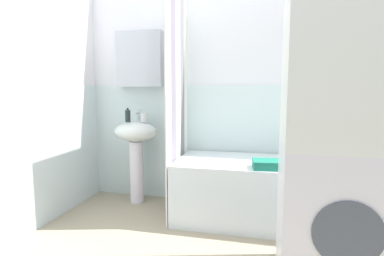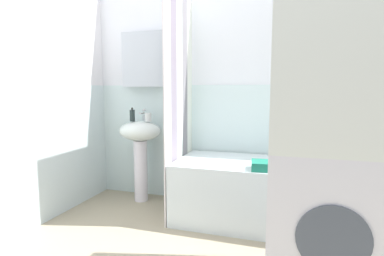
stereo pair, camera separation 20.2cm
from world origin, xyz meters
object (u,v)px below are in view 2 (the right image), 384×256
at_px(soap_dispenser, 132,115).
at_px(lotion_bottle, 336,153).
at_px(sink, 140,143).
at_px(bathtub, 260,192).
at_px(toothbrush_cup, 148,117).
at_px(shampoo_bottle, 305,146).
at_px(towel_folded, 268,166).
at_px(body_wash_bottle, 321,147).
at_px(washer_dryer_stack, 329,148).

bearing_deg(soap_dispenser, lotion_bottle, 3.79).
xyz_separation_m(sink, bathtub, (1.23, -0.17, -0.35)).
relative_size(toothbrush_cup, shampoo_bottle, 0.36).
relative_size(shampoo_bottle, towel_folded, 0.95).
bearing_deg(body_wash_bottle, bathtub, -148.34).
xyz_separation_m(soap_dispenser, towel_folded, (1.37, -0.38, -0.33)).
bearing_deg(body_wash_bottle, sink, -175.45).
bearing_deg(lotion_bottle, bathtub, -156.73).
relative_size(toothbrush_cup, washer_dryer_stack, 0.05).
distance_m(lotion_bottle, towel_folded, 0.75).
bearing_deg(bathtub, washer_dryer_stack, -63.25).
xyz_separation_m(soap_dispenser, shampoo_bottle, (1.67, 0.15, -0.25)).
bearing_deg(washer_dryer_stack, lotion_bottle, 80.35).
relative_size(bathtub, lotion_bottle, 9.42).
distance_m(lotion_bottle, body_wash_bottle, 0.13).
bearing_deg(sink, toothbrush_cup, 3.31).
relative_size(toothbrush_cup, bathtub, 0.06).
relative_size(sink, lotion_bottle, 5.42).
distance_m(toothbrush_cup, body_wash_bottle, 1.66).
xyz_separation_m(toothbrush_cup, washer_dryer_stack, (1.57, -1.03, -0.04)).
distance_m(sink, body_wash_bottle, 1.73).
bearing_deg(bathtub, lotion_bottle, 23.27).
xyz_separation_m(bathtub, body_wash_bottle, (0.50, 0.31, 0.37)).
xyz_separation_m(sink, towel_folded, (1.30, -0.41, -0.05)).
height_order(lotion_bottle, washer_dryer_stack, washer_dryer_stack).
height_order(sink, shampoo_bottle, sink).
distance_m(body_wash_bottle, shampoo_bottle, 0.13).
distance_m(toothbrush_cup, towel_folded, 1.32).
relative_size(lotion_bottle, towel_folded, 0.61).
distance_m(bathtub, lotion_bottle, 0.76).
xyz_separation_m(bathtub, shampoo_bottle, (0.37, 0.29, 0.38)).
height_order(toothbrush_cup, bathtub, toothbrush_cup).
bearing_deg(soap_dispenser, shampoo_bottle, 5.01).
relative_size(sink, soap_dispenser, 5.91).
relative_size(soap_dispenser, lotion_bottle, 0.92).
bearing_deg(toothbrush_cup, shampoo_bottle, 4.22).
xyz_separation_m(body_wash_bottle, towel_folded, (-0.42, -0.54, -0.07)).
height_order(lotion_bottle, shampoo_bottle, shampoo_bottle).
bearing_deg(shampoo_bottle, body_wash_bottle, 9.17).
distance_m(soap_dispenser, lotion_bottle, 1.95).
relative_size(bathtub, washer_dryer_stack, 0.87).
relative_size(towel_folded, washer_dryer_stack, 0.15).
distance_m(body_wash_bottle, washer_dryer_stack, 1.18).
bearing_deg(body_wash_bottle, washer_dryer_stack, -93.30).
bearing_deg(body_wash_bottle, toothbrush_cup, -175.38).
height_order(lotion_bottle, towel_folded, lotion_bottle).
relative_size(lotion_bottle, shampoo_bottle, 0.65).
height_order(body_wash_bottle, washer_dryer_stack, washer_dryer_stack).
bearing_deg(lotion_bottle, toothbrush_cup, -176.99).
bearing_deg(soap_dispenser, washer_dryer_stack, -30.02).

